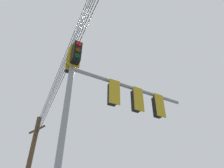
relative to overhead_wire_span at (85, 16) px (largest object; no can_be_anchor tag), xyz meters
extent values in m
cylinder|color=gray|center=(0.60, 0.85, -4.46)|extent=(0.20, 0.20, 6.99)
cylinder|color=gray|center=(2.77, -0.49, -1.74)|extent=(4.42, 2.81, 0.14)
cube|color=black|center=(0.76, 1.11, -1.19)|extent=(0.41, 0.41, 0.90)
cube|color=#B29319|center=(0.67, 0.96, -1.19)|extent=(0.40, 0.27, 1.04)
cylinder|color=red|center=(0.85, 1.25, -0.89)|extent=(0.19, 0.13, 0.20)
cylinder|color=#3C2703|center=(0.85, 1.25, -1.19)|extent=(0.19, 0.13, 0.20)
cylinder|color=black|center=(0.85, 1.25, -1.49)|extent=(0.19, 0.13, 0.20)
cube|color=black|center=(0.44, 0.60, -1.19)|extent=(0.41, 0.41, 0.90)
cube|color=#B29319|center=(0.53, 0.74, -1.19)|extent=(0.40, 0.27, 1.04)
cylinder|color=red|center=(0.36, 0.46, -0.89)|extent=(0.19, 0.13, 0.20)
cylinder|color=#3C2703|center=(0.36, 0.46, -1.19)|extent=(0.19, 0.13, 0.20)
cylinder|color=black|center=(0.36, 0.46, -1.49)|extent=(0.19, 0.13, 0.20)
cube|color=black|center=(2.03, -0.03, -2.29)|extent=(0.42, 0.42, 0.90)
cube|color=#B29319|center=(1.93, -0.17, -2.29)|extent=(0.39, 0.28, 1.04)
cylinder|color=red|center=(2.12, 0.10, -1.99)|extent=(0.18, 0.14, 0.20)
cylinder|color=#3C2703|center=(2.12, 0.10, -2.29)|extent=(0.18, 0.14, 0.20)
cylinder|color=black|center=(2.12, 0.10, -2.59)|extent=(0.18, 0.14, 0.20)
cube|color=black|center=(2.94, -0.60, -2.29)|extent=(0.41, 0.41, 0.90)
cube|color=#B29319|center=(2.86, -0.75, -2.29)|extent=(0.40, 0.26, 1.04)
cylinder|color=red|center=(3.03, -0.46, -1.99)|extent=(0.19, 0.13, 0.20)
cylinder|color=#3C2703|center=(3.03, -0.46, -2.29)|extent=(0.19, 0.13, 0.20)
cylinder|color=black|center=(3.03, -0.46, -2.59)|extent=(0.19, 0.13, 0.20)
cube|color=black|center=(3.86, -1.17, -2.29)|extent=(0.41, 0.41, 0.90)
cube|color=#B29319|center=(3.77, -1.31, -2.29)|extent=(0.40, 0.26, 1.04)
cylinder|color=red|center=(3.95, -1.02, -1.99)|extent=(0.19, 0.13, 0.20)
cylinder|color=#3C2703|center=(3.95, -1.02, -2.29)|extent=(0.19, 0.13, 0.20)
cylinder|color=black|center=(3.95, -1.02, -2.59)|extent=(0.19, 0.13, 0.20)
cube|color=#4C3823|center=(6.63, 9.36, -0.21)|extent=(0.60, 2.18, 0.12)
cylinder|color=black|center=(0.00, 0.00, -0.97)|extent=(13.27, 18.73, 0.48)
cylinder|color=black|center=(0.00, 0.00, -0.54)|extent=(13.27, 18.73, 0.48)
cylinder|color=black|center=(0.00, 0.00, -0.16)|extent=(13.27, 18.73, 0.48)
cylinder|color=black|center=(0.00, 0.00, 0.18)|extent=(13.27, 18.73, 0.48)
cylinder|color=black|center=(0.00, 0.00, 0.51)|extent=(13.27, 18.73, 0.48)
cylinder|color=black|center=(0.00, 0.00, 0.99)|extent=(13.27, 18.73, 0.48)
camera|label=1|loc=(-3.67, -3.21, -6.39)|focal=32.69mm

